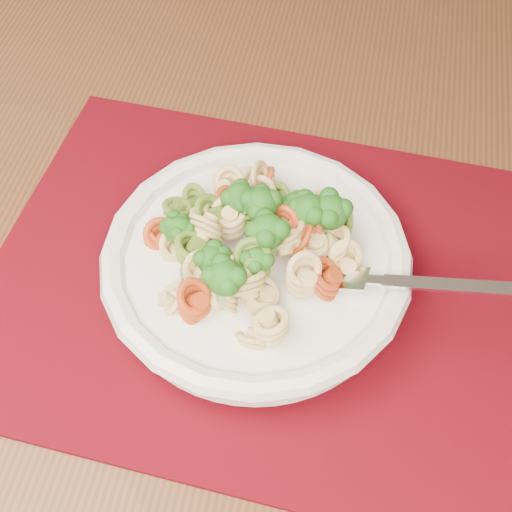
{
  "coord_description": "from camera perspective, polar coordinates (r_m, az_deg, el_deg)",
  "views": [
    {
      "loc": [
        0.23,
        0.23,
        1.23
      ],
      "look_at": [
        0.23,
        0.57,
        0.78
      ],
      "focal_mm": 50.0,
      "sensor_mm": 36.0,
      "label": 1
    }
  ],
  "objects": [
    {
      "name": "placemat",
      "position": [
        0.59,
        0.72,
        -2.09
      ],
      "size": [
        0.53,
        0.46,
        0.0
      ],
      "primitive_type": "cube",
      "rotation": [
        0.0,
        0.0,
        -0.24
      ],
      "color": "#4D030E",
      "rests_on": "dining_table"
    },
    {
      "name": "fork",
      "position": [
        0.55,
        7.64,
        -1.8
      ],
      "size": [
        0.18,
        0.08,
        0.08
      ],
      "primitive_type": null,
      "rotation": [
        0.0,
        -0.35,
        -0.33
      ],
      "color": "silver",
      "rests_on": "pasta_bowl"
    },
    {
      "name": "pasta_broccoli_heap",
      "position": [
        0.55,
        -0.0,
        0.37
      ],
      "size": [
        0.21,
        0.21,
        0.06
      ],
      "primitive_type": null,
      "color": "tan",
      "rests_on": "pasta_bowl"
    },
    {
      "name": "dining_table",
      "position": [
        0.74,
        -4.47,
        -1.97
      ],
      "size": [
        1.38,
        1.03,
        0.74
      ],
      "rotation": [
        0.0,
        0.0,
        -0.18
      ],
      "color": "#582F18",
      "rests_on": "ground"
    },
    {
      "name": "pasta_bowl",
      "position": [
        0.57,
        -0.0,
        -0.66
      ],
      "size": [
        0.25,
        0.25,
        0.05
      ],
      "color": "silver",
      "rests_on": "placemat"
    }
  ]
}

